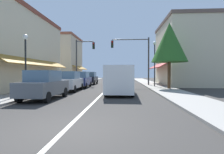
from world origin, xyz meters
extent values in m
plane|color=#33302D|center=(0.00, 18.00, 0.00)|extent=(80.00, 80.00, 0.00)
cube|color=gray|center=(-5.50, 18.00, 0.06)|extent=(2.60, 56.00, 0.12)
cube|color=gray|center=(5.50, 18.00, 0.06)|extent=(2.60, 56.00, 0.12)
cube|color=silver|center=(0.00, 18.00, 0.00)|extent=(0.14, 52.00, 0.01)
cube|color=beige|center=(-9.44, 12.00, 3.64)|extent=(5.29, 14.00, 7.27)
cube|color=brown|center=(-9.44, 12.00, 7.47)|extent=(5.49, 14.20, 0.40)
cube|color=slate|center=(-6.86, 12.00, 1.40)|extent=(0.08, 10.64, 1.80)
cube|color=olive|center=(-6.25, 12.00, 2.60)|extent=(1.27, 11.76, 0.73)
cube|color=slate|center=(-6.86, 8.92, 5.24)|extent=(0.08, 1.10, 1.30)
cube|color=slate|center=(-6.86, 15.08, 5.24)|extent=(0.08, 1.10, 1.30)
cube|color=beige|center=(9.67, 20.00, 3.98)|extent=(5.74, 10.00, 7.96)
cube|color=brown|center=(9.67, 20.00, 8.16)|extent=(5.94, 10.20, 0.40)
cube|color=slate|center=(6.86, 20.00, 1.40)|extent=(0.08, 7.60, 1.80)
cube|color=maroon|center=(6.25, 20.00, 2.60)|extent=(1.27, 8.40, 0.73)
cube|color=slate|center=(6.86, 17.80, 5.73)|extent=(0.08, 1.10, 1.30)
cube|color=slate|center=(6.86, 22.20, 5.73)|extent=(0.08, 1.10, 1.30)
cube|color=#BCAD8E|center=(-9.02, 28.00, 3.93)|extent=(4.44, 8.00, 7.87)
cube|color=brown|center=(-9.02, 28.00, 8.07)|extent=(4.64, 8.20, 0.40)
cube|color=slate|center=(-6.86, 28.00, 1.40)|extent=(0.08, 6.08, 1.80)
cube|color=olive|center=(-6.25, 28.00, 2.60)|extent=(1.27, 6.72, 0.73)
cube|color=slate|center=(-6.86, 26.24, 5.67)|extent=(0.08, 1.10, 1.30)
cube|color=slate|center=(-6.86, 29.76, 5.67)|extent=(0.08, 1.10, 1.30)
cube|color=#4C5156|center=(-3.18, 5.92, 0.71)|extent=(1.79, 4.13, 0.80)
cube|color=slate|center=(-3.18, 5.82, 1.44)|extent=(1.55, 2.03, 0.66)
cylinder|color=black|center=(-3.95, 7.28, 0.31)|extent=(0.21, 0.62, 0.62)
cylinder|color=black|center=(-2.36, 7.26, 0.31)|extent=(0.21, 0.62, 0.62)
cylinder|color=black|center=(-3.99, 4.58, 0.31)|extent=(0.21, 0.62, 0.62)
cylinder|color=black|center=(-2.41, 4.55, 0.31)|extent=(0.21, 0.62, 0.62)
cube|color=#B7BABF|center=(-3.18, 11.03, 0.71)|extent=(1.78, 4.13, 0.80)
cube|color=slate|center=(-3.18, 10.93, 1.44)|extent=(1.55, 2.02, 0.66)
cylinder|color=black|center=(-3.99, 12.37, 0.31)|extent=(0.21, 0.62, 0.62)
cylinder|color=black|center=(-2.41, 12.40, 0.31)|extent=(0.21, 0.62, 0.62)
cylinder|color=black|center=(-3.95, 9.67, 0.31)|extent=(0.21, 0.62, 0.62)
cylinder|color=black|center=(-2.37, 9.69, 0.31)|extent=(0.21, 0.62, 0.62)
cube|color=navy|center=(-3.08, 15.13, 0.71)|extent=(1.79, 4.13, 0.80)
cube|color=slate|center=(-3.08, 15.03, 1.44)|extent=(1.56, 2.03, 0.66)
cylinder|color=black|center=(-3.89, 16.47, 0.31)|extent=(0.21, 0.62, 0.62)
cylinder|color=black|center=(-2.31, 16.50, 0.31)|extent=(0.21, 0.62, 0.62)
cylinder|color=black|center=(-3.84, 13.76, 0.31)|extent=(0.21, 0.62, 0.62)
cylinder|color=black|center=(-2.26, 13.79, 0.31)|extent=(0.21, 0.62, 0.62)
cube|color=black|center=(-3.13, 20.95, 0.71)|extent=(1.74, 4.11, 0.80)
cube|color=slate|center=(-3.13, 20.85, 1.44)|extent=(1.53, 2.01, 0.66)
cylinder|color=black|center=(-3.93, 22.30, 0.31)|extent=(0.20, 0.62, 0.62)
cylinder|color=black|center=(-2.35, 22.31, 0.31)|extent=(0.20, 0.62, 0.62)
cylinder|color=black|center=(-3.92, 19.60, 0.31)|extent=(0.20, 0.62, 0.62)
cylinder|color=black|center=(-2.34, 19.61, 0.31)|extent=(0.20, 0.62, 0.62)
cube|color=silver|center=(1.38, 8.89, 1.17)|extent=(2.05, 5.03, 1.90)
cube|color=slate|center=(1.42, 11.29, 1.59)|extent=(1.73, 0.30, 0.84)
cube|color=black|center=(1.43, 11.47, 0.48)|extent=(1.87, 0.23, 0.24)
cylinder|color=black|center=(0.53, 10.46, 0.36)|extent=(0.25, 0.72, 0.72)
cylinder|color=black|center=(2.29, 10.43, 0.36)|extent=(0.25, 0.72, 0.72)
cylinder|color=black|center=(0.47, 7.36, 0.36)|extent=(0.25, 0.72, 0.72)
cylinder|color=black|center=(2.24, 7.33, 0.36)|extent=(0.25, 0.72, 0.72)
cylinder|color=#333333|center=(4.80, 18.39, 3.06)|extent=(0.18, 0.18, 6.11)
cylinder|color=#333333|center=(2.50, 18.39, 5.86)|extent=(4.59, 0.12, 0.12)
cube|color=black|center=(0.21, 18.21, 5.26)|extent=(0.30, 0.24, 0.90)
sphere|color=red|center=(0.21, 18.08, 5.54)|extent=(0.20, 0.20, 0.20)
sphere|color=#3D2D0C|center=(0.21, 18.08, 5.26)|extent=(0.20, 0.20, 0.20)
sphere|color=#0C3316|center=(0.21, 18.08, 4.98)|extent=(0.20, 0.20, 0.20)
cylinder|color=#333333|center=(-4.80, 19.73, 3.08)|extent=(0.18, 0.18, 6.15)
cylinder|color=#333333|center=(-3.60, 19.73, 5.90)|extent=(2.40, 0.12, 0.12)
cube|color=black|center=(-2.40, 19.55, 5.30)|extent=(0.30, 0.24, 0.90)
sphere|color=red|center=(-2.40, 19.42, 5.58)|extent=(0.20, 0.20, 0.20)
sphere|color=#3D2D0C|center=(-2.40, 19.42, 5.30)|extent=(0.20, 0.20, 0.20)
sphere|color=#0C3316|center=(-2.40, 19.42, 5.02)|extent=(0.20, 0.20, 0.20)
cylinder|color=black|center=(-5.15, 7.35, 1.97)|extent=(0.12, 0.12, 3.93)
sphere|color=white|center=(-5.15, 7.35, 4.11)|extent=(0.36, 0.36, 0.36)
cylinder|color=black|center=(5.15, 16.00, 2.40)|extent=(0.12, 0.12, 4.79)
sphere|color=white|center=(5.15, 16.00, 4.97)|extent=(0.36, 0.36, 0.36)
cylinder|color=#4C331E|center=(6.03, 12.95, 1.59)|extent=(0.30, 0.30, 3.18)
cone|color=#285B21|center=(6.03, 12.95, 4.56)|extent=(3.43, 3.43, 3.77)
camera|label=1|loc=(1.65, -4.92, 1.61)|focal=29.27mm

